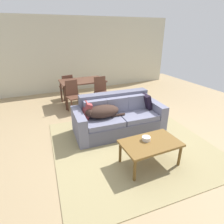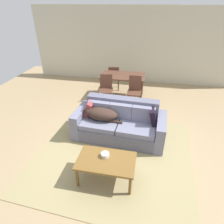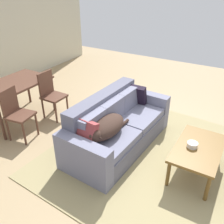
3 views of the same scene
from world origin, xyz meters
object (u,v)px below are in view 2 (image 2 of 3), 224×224
coffee_table (106,162)px  dining_chair_near_left (106,88)px  dining_table (123,77)px  dining_chair_near_right (134,90)px  dog_on_left_cushion (101,114)px  throw_pillow_by_left_arm (90,108)px  dining_chair_far_left (114,77)px  couch (120,124)px  bowl_on_coffee_table (105,155)px  throw_pillow_by_right_arm (153,116)px

coffee_table → dining_chair_near_left: bearing=102.6°
dining_table → dining_chair_near_right: size_ratio=1.47×
dining_chair_near_left → dog_on_left_cushion: bearing=-90.0°
throw_pillow_by_left_arm → dining_chair_near_right: dining_chair_near_right is taller
dining_chair_near_right → dining_chair_far_left: bearing=127.7°
couch → dining_table: size_ratio=1.53×
dining_chair_far_left → couch: bearing=95.6°
dining_chair_far_left → dining_chair_near_right: bearing=119.1°
dining_chair_near_left → dining_chair_far_left: (0.03, 1.10, -0.03)m
dog_on_left_cushion → dining_chair_near_right: (0.61, 1.65, -0.08)m
dog_on_left_cushion → bowl_on_coffee_table: size_ratio=6.05×
bowl_on_coffee_table → dining_chair_near_right: bearing=85.1°
coffee_table → bowl_on_coffee_table: 0.13m
dining_table → dining_chair_far_left: bearing=124.7°
dining_table → couch: bearing=-83.3°
bowl_on_coffee_table → throw_pillow_by_left_arm: bearing=116.6°
dog_on_left_cushion → bowl_on_coffee_table: (0.37, -1.19, -0.10)m
throw_pillow_by_right_arm → dining_chair_far_left: (-1.39, 2.67, -0.14)m
couch → dining_chair_near_left: (-0.68, 1.58, 0.17)m
dog_on_left_cushion → dining_chair_near_right: size_ratio=0.96×
throw_pillow_by_left_arm → throw_pillow_by_right_arm: bearing=-3.3°
dining_table → dining_chair_far_left: 0.73m
throw_pillow_by_right_arm → dining_chair_near_right: dining_chair_near_right is taller
throw_pillow_by_right_arm → bowl_on_coffee_table: 1.50m
couch → throw_pillow_by_left_arm: size_ratio=5.67×
dining_table → dining_chair_near_left: bearing=-128.8°
throw_pillow_by_left_arm → dining_table: size_ratio=0.27×
throw_pillow_by_left_arm → dining_table: throw_pillow_by_left_arm is taller
coffee_table → dining_table: dining_table is taller
throw_pillow_by_left_arm → bowl_on_coffee_table: 1.51m
coffee_table → throw_pillow_by_right_arm: bearing=60.4°
throw_pillow_by_right_arm → dining_chair_far_left: size_ratio=0.44×
dining_chair_near_right → coffee_table: bearing=-93.4°
couch → dog_on_left_cushion: couch is taller
couch → throw_pillow_by_left_arm: (-0.73, 0.10, 0.28)m
dining_chair_near_left → dining_chair_near_right: dining_chair_near_right is taller
dining_table → dining_chair_near_left: size_ratio=1.50×
dining_chair_near_right → dining_chair_far_left: dining_chair_near_right is taller
throw_pillow_by_left_arm → throw_pillow_by_right_arm: 1.48m
couch → bowl_on_coffee_table: bearing=-89.5°
dog_on_left_cushion → dining_chair_near_left: 1.66m
dog_on_left_cushion → dining_chair_far_left: bearing=97.8°
coffee_table → dining_chair_near_left: size_ratio=1.10×
throw_pillow_by_left_arm → dining_chair_near_left: bearing=87.8°
throw_pillow_by_left_arm → dining_chair_near_left: dining_chair_near_left is taller
couch → dining_chair_near_left: bearing=116.5°
throw_pillow_by_right_arm → dining_table: bearing=115.2°
bowl_on_coffee_table → dining_chair_near_left: size_ratio=0.16×
throw_pillow_by_left_arm → couch: bearing=-7.4°
dining_table → dining_chair_near_right: bearing=-50.6°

